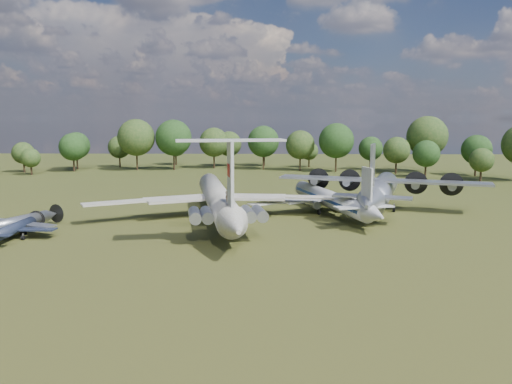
# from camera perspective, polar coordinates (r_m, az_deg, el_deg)

# --- Properties ---
(ground) EXTENTS (300.00, 300.00, 0.00)m
(ground) POSITION_cam_1_polar(r_m,az_deg,el_deg) (76.06, -8.60, -3.57)
(ground) COLOR #273D14
(ground) RESTS_ON ground
(il62_airliner) EXTENTS (50.00, 59.67, 5.19)m
(il62_airliner) POSITION_cam_1_polar(r_m,az_deg,el_deg) (77.82, -4.38, -1.29)
(il62_airliner) COLOR silver
(il62_airliner) RESTS_ON ground
(tu104_jet) EXTENTS (37.58, 44.02, 3.77)m
(tu104_jet) POSITION_cam_1_polar(r_m,az_deg,el_deg) (83.86, 8.44, -1.14)
(tu104_jet) COLOR silver
(tu104_jet) RESTS_ON ground
(an12_transport) EXTENTS (45.98, 48.69, 5.23)m
(an12_transport) POSITION_cam_1_polar(r_m,az_deg,el_deg) (88.29, 13.96, -0.34)
(an12_transport) COLOR #A7A9AF
(an12_transport) RESTS_ON ground
(small_prop_west) EXTENTS (10.73, 14.54, 2.12)m
(small_prop_west) POSITION_cam_1_polar(r_m,az_deg,el_deg) (72.44, -25.97, -4.08)
(small_prop_west) COLOR black
(small_prop_west) RESTS_ON ground
(small_prop_northwest) EXTENTS (17.29, 19.62, 2.39)m
(small_prop_northwest) POSITION_cam_1_polar(r_m,az_deg,el_deg) (75.84, -25.74, -3.43)
(small_prop_northwest) COLOR gray
(small_prop_northwest) RESTS_ON ground
(person_on_il62) EXTENTS (0.74, 0.56, 1.81)m
(person_on_il62) POSITION_cam_1_polar(r_m,az_deg,el_deg) (62.98, -3.26, -0.34)
(person_on_il62) COLOR #95724C
(person_on_il62) RESTS_ON il62_airliner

